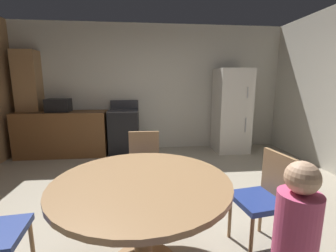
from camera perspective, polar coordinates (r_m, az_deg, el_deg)
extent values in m
plane|color=#A89E89|center=(2.75, -1.07, -21.60)|extent=(14.00, 14.00, 0.00)
cube|color=beige|center=(5.14, -3.88, 9.40)|extent=(6.04, 0.12, 2.70)
cube|color=brown|center=(5.12, -24.70, -1.74)|extent=(1.75, 0.60, 0.90)
cube|color=#9E754C|center=(5.44, -31.17, 4.79)|extent=(0.44, 0.36, 2.10)
cube|color=black|center=(4.86, -10.89, -1.55)|extent=(0.60, 0.60, 0.90)
cube|color=#38383D|center=(4.78, -11.08, 3.84)|extent=(0.60, 0.60, 0.02)
cube|color=#38383D|center=(5.05, -10.85, 5.35)|extent=(0.60, 0.04, 0.18)
cube|color=silver|center=(5.07, 15.60, 3.69)|extent=(0.68, 0.66, 1.76)
cylinder|color=#B2B2B7|center=(4.80, 19.35, 7.90)|extent=(0.02, 0.02, 0.22)
cylinder|color=#B2B2B7|center=(4.87, 18.87, 0.25)|extent=(0.02, 0.02, 0.30)
cube|color=black|center=(5.05, -25.74, 4.70)|extent=(0.44, 0.32, 0.26)
cylinder|color=#9E754C|center=(1.95, -6.30, -24.05)|extent=(0.14, 0.14, 0.72)
cylinder|color=#9E754C|center=(1.76, -6.56, -13.84)|extent=(1.33, 1.33, 0.04)
cylinder|color=#9E754C|center=(2.18, 20.13, -25.23)|extent=(0.03, 0.03, 0.43)
cylinder|color=#9E754C|center=(2.41, 15.24, -21.05)|extent=(0.03, 0.03, 0.43)
cylinder|color=#9E754C|center=(2.36, 27.51, -22.71)|extent=(0.03, 0.03, 0.43)
cylinder|color=#9E754C|center=(2.58, 22.21, -19.23)|extent=(0.03, 0.03, 0.43)
cube|color=navy|center=(2.26, 21.70, -16.93)|extent=(0.46, 0.46, 0.05)
cube|color=#9E754C|center=(2.28, 25.80, -11.21)|extent=(0.09, 0.38, 0.42)
cylinder|color=#9E754C|center=(2.76, -2.24, -16.27)|extent=(0.03, 0.03, 0.43)
cylinder|color=#9E754C|center=(2.77, -9.58, -16.36)|extent=(0.03, 0.03, 0.43)
cylinder|color=#9E754C|center=(3.07, -2.58, -13.39)|extent=(0.03, 0.03, 0.43)
cylinder|color=#9E754C|center=(3.08, -9.10, -13.47)|extent=(0.03, 0.03, 0.43)
cube|color=navy|center=(2.82, -5.97, -10.51)|extent=(0.41, 0.41, 0.05)
cube|color=#9E754C|center=(2.92, -6.00, -5.39)|extent=(0.38, 0.04, 0.42)
cylinder|color=#9E754C|center=(2.29, -30.87, -24.24)|extent=(0.03, 0.03, 0.43)
cylinder|color=#D14C7A|center=(1.47, 29.43, -21.84)|extent=(0.31, 0.31, 0.42)
sphere|color=#D6A884|center=(1.35, 30.61, -11.08)|extent=(0.17, 0.17, 0.17)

